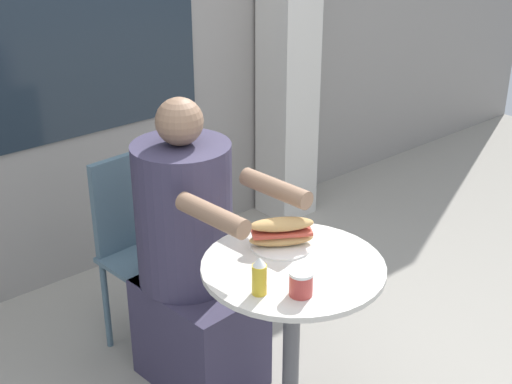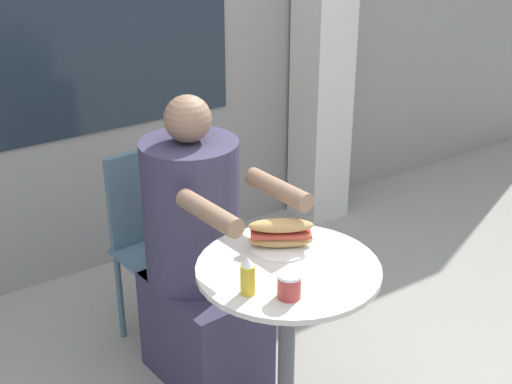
{
  "view_description": "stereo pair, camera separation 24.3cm",
  "coord_description": "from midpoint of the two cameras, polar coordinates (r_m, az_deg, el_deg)",
  "views": [
    {
      "loc": [
        -1.44,
        -1.49,
        1.96
      ],
      "look_at": [
        0.0,
        0.19,
        0.94
      ],
      "focal_mm": 50.0,
      "sensor_mm": 36.0,
      "label": 1
    },
    {
      "loc": [
        -1.24,
        -1.64,
        1.96
      ],
      "look_at": [
        0.0,
        0.19,
        0.94
      ],
      "focal_mm": 50.0,
      "sensor_mm": 36.0,
      "label": 2
    }
  ],
  "objects": [
    {
      "name": "storefront_wall",
      "position": [
        3.49,
        -17.98,
        14.35
      ],
      "size": [
        8.0,
        0.09,
        2.8
      ],
      "color": "gray",
      "rests_on": "ground_plane"
    },
    {
      "name": "sandwich_on_plate",
      "position": [
        2.48,
        -0.76,
        -3.45
      ],
      "size": [
        0.23,
        0.22,
        0.11
      ],
      "rotation": [
        0.0,
        0.0,
        -0.56
      ],
      "color": "white",
      "rests_on": "cafe_table"
    },
    {
      "name": "drink_cup",
      "position": [
        2.22,
        0.47,
        -7.38
      ],
      "size": [
        0.08,
        0.08,
        0.08
      ],
      "color": "#B73D38",
      "rests_on": "cafe_table"
    },
    {
      "name": "condiment_bottle",
      "position": [
        2.21,
        -2.9,
        -6.84
      ],
      "size": [
        0.05,
        0.05,
        0.13
      ],
      "color": "gold",
      "rests_on": "cafe_table"
    },
    {
      "name": "diner_chair",
      "position": [
        3.1,
        -11.32,
        -3.52
      ],
      "size": [
        0.41,
        0.41,
        0.87
      ],
      "rotation": [
        0.0,
        0.0,
        3.22
      ],
      "color": "slate",
      "rests_on": "ground_plane"
    },
    {
      "name": "lattice_pillar",
      "position": [
        4.05,
        0.9,
        13.9
      ],
      "size": [
        0.27,
        0.27,
        2.4
      ],
      "color": "beige",
      "rests_on": "ground_plane"
    },
    {
      "name": "cafe_table",
      "position": [
        2.51,
        0.08,
        -9.97
      ],
      "size": [
        0.62,
        0.62,
        0.74
      ],
      "color": "beige",
      "rests_on": "ground_plane"
    },
    {
      "name": "seated_diner",
      "position": [
        2.84,
        -7.59,
        -6.07
      ],
      "size": [
        0.41,
        0.69,
        1.21
      ],
      "rotation": [
        0.0,
        0.0,
        3.22
      ],
      "color": "#38334C",
      "rests_on": "ground_plane"
    }
  ]
}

